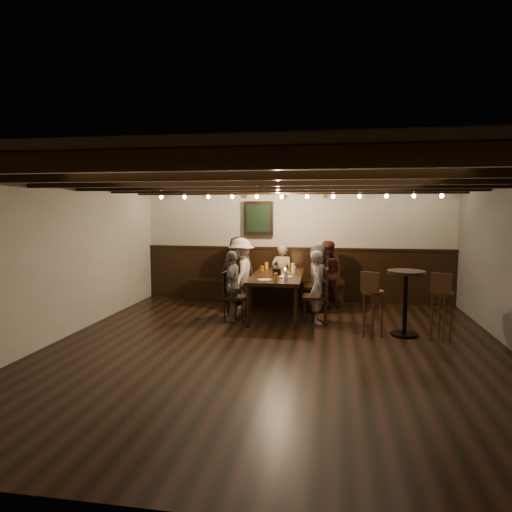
% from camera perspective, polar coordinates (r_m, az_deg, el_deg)
% --- Properties ---
extents(room, '(7.00, 7.00, 7.00)m').
position_cam_1_polar(room, '(8.47, 2.45, -0.04)').
color(room, black).
rests_on(room, ground).
extents(dining_table, '(0.96, 2.04, 0.76)m').
position_cam_1_polar(dining_table, '(8.35, 2.66, -2.75)').
color(dining_table, black).
rests_on(dining_table, floor).
extents(chair_left_near, '(0.45, 0.45, 0.96)m').
position_cam_1_polar(chair_left_near, '(8.95, -1.69, -4.76)').
color(chair_left_near, black).
rests_on(chair_left_near, floor).
extents(chair_left_far, '(0.40, 0.40, 0.86)m').
position_cam_1_polar(chair_left_far, '(8.09, -2.76, -6.15)').
color(chair_left_far, black).
rests_on(chair_left_far, floor).
extents(chair_right_near, '(0.46, 0.46, 0.98)m').
position_cam_1_polar(chair_right_near, '(8.82, 7.61, -4.92)').
color(chair_right_near, black).
rests_on(chair_right_near, floor).
extents(chair_right_far, '(0.44, 0.44, 0.94)m').
position_cam_1_polar(chair_right_far, '(7.94, 7.54, -6.23)').
color(chair_right_far, black).
rests_on(chair_right_far, floor).
extents(person_bench_left, '(0.69, 0.46, 1.40)m').
position_cam_1_polar(person_bench_left, '(9.35, -2.32, -1.78)').
color(person_bench_left, '#2A2B2D').
rests_on(person_bench_left, floor).
extents(person_bench_centre, '(0.46, 0.31, 1.23)m').
position_cam_1_polar(person_bench_centre, '(9.39, 3.26, -2.26)').
color(person_bench_centre, gray).
rests_on(person_bench_centre, floor).
extents(person_bench_right, '(0.66, 0.52, 1.32)m').
position_cam_1_polar(person_bench_right, '(9.21, 8.78, -2.20)').
color(person_bench_right, '#54221D').
rests_on(person_bench_right, floor).
extents(person_left_near, '(0.54, 0.91, 1.39)m').
position_cam_1_polar(person_left_near, '(8.89, -1.89, -2.20)').
color(person_left_near, '#BDABA0').
rests_on(person_left_near, floor).
extents(person_left_far, '(0.32, 0.73, 1.23)m').
position_cam_1_polar(person_left_far, '(8.03, -3.00, -3.68)').
color(person_left_far, gray).
rests_on(person_left_far, floor).
extents(person_right_near, '(0.42, 0.64, 1.28)m').
position_cam_1_polar(person_right_near, '(8.76, 7.83, -2.75)').
color(person_right_near, '#232325').
rests_on(person_right_near, floor).
extents(person_right_far, '(0.31, 0.46, 1.25)m').
position_cam_1_polar(person_right_far, '(7.88, 7.80, -3.85)').
color(person_right_far, gray).
rests_on(person_right_far, floor).
extents(pint_a, '(0.07, 0.07, 0.14)m').
position_cam_1_polar(pint_a, '(9.05, 1.32, -1.22)').
color(pint_a, '#BF7219').
rests_on(pint_a, dining_table).
extents(pint_b, '(0.07, 0.07, 0.14)m').
position_cam_1_polar(pint_b, '(8.95, 4.65, -1.31)').
color(pint_b, '#BF7219').
rests_on(pint_b, dining_table).
extents(pint_c, '(0.07, 0.07, 0.14)m').
position_cam_1_polar(pint_c, '(8.46, 0.70, -1.72)').
color(pint_c, '#BF7219').
rests_on(pint_c, dining_table).
extents(pint_d, '(0.07, 0.07, 0.14)m').
position_cam_1_polar(pint_d, '(8.50, 4.81, -1.70)').
color(pint_d, silver).
rests_on(pint_d, dining_table).
extents(pint_e, '(0.07, 0.07, 0.14)m').
position_cam_1_polar(pint_e, '(7.91, 0.77, -2.26)').
color(pint_e, '#BF7219').
rests_on(pint_e, dining_table).
extents(pint_f, '(0.07, 0.07, 0.14)m').
position_cam_1_polar(pint_f, '(7.77, 3.75, -2.42)').
color(pint_f, silver).
rests_on(pint_f, dining_table).
extents(pint_g, '(0.07, 0.07, 0.14)m').
position_cam_1_polar(pint_g, '(7.53, 2.47, -2.68)').
color(pint_g, '#BF7219').
rests_on(pint_g, dining_table).
extents(plate_near, '(0.24, 0.24, 0.01)m').
position_cam_1_polar(plate_near, '(7.66, 1.05, -3.00)').
color(plate_near, white).
rests_on(plate_near, dining_table).
extents(plate_far, '(0.24, 0.24, 0.01)m').
position_cam_1_polar(plate_far, '(8.03, 3.74, -2.60)').
color(plate_far, white).
rests_on(plate_far, dining_table).
extents(condiment_caddy, '(0.15, 0.10, 0.12)m').
position_cam_1_polar(condiment_caddy, '(8.28, 2.63, -1.96)').
color(condiment_caddy, black).
rests_on(condiment_caddy, dining_table).
extents(candle, '(0.05, 0.05, 0.05)m').
position_cam_1_polar(candle, '(8.62, 3.65, -1.89)').
color(candle, beige).
rests_on(candle, dining_table).
extents(high_top_table, '(0.57, 0.57, 1.01)m').
position_cam_1_polar(high_top_table, '(7.38, 18.19, -4.43)').
color(high_top_table, black).
rests_on(high_top_table, floor).
extents(bar_stool_left, '(0.36, 0.37, 1.03)m').
position_cam_1_polar(bar_stool_left, '(7.18, 14.36, -6.92)').
color(bar_stool_left, '#321C10').
rests_on(bar_stool_left, floor).
extents(bar_stool_right, '(0.35, 0.37, 1.03)m').
position_cam_1_polar(bar_stool_right, '(7.38, 22.15, -6.82)').
color(bar_stool_right, '#321C10').
rests_on(bar_stool_right, floor).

